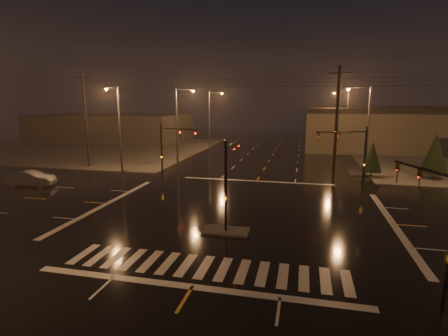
% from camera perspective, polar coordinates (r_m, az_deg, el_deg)
% --- Properties ---
extents(ground, '(140.00, 140.00, 0.00)m').
position_cam_1_polar(ground, '(26.79, 2.18, -7.35)').
color(ground, black).
rests_on(ground, ground).
extents(sidewalk_nw, '(36.00, 36.00, 0.12)m').
position_cam_1_polar(sidewalk_nw, '(65.57, -19.16, 3.03)').
color(sidewalk_nw, '#403E39').
rests_on(sidewalk_nw, ground).
extents(median_island, '(3.00, 1.60, 0.15)m').
position_cam_1_polar(median_island, '(23.07, 0.28, -10.23)').
color(median_island, '#403E39').
rests_on(median_island, ground).
extents(crosswalk, '(15.00, 2.60, 0.01)m').
position_cam_1_polar(crosswalk, '(18.67, -3.23, -15.82)').
color(crosswalk, beige).
rests_on(crosswalk, ground).
extents(stop_bar_near, '(16.00, 0.50, 0.01)m').
position_cam_1_polar(stop_bar_near, '(16.99, -5.21, -18.75)').
color(stop_bar_near, beige).
rests_on(stop_bar_near, ground).
extents(stop_bar_far, '(16.00, 0.50, 0.01)m').
position_cam_1_polar(stop_bar_far, '(37.26, 5.36, -2.13)').
color(stop_bar_far, beige).
rests_on(stop_bar_far, ground).
extents(commercial_block, '(30.00, 18.00, 5.60)m').
position_cam_1_polar(commercial_block, '(78.08, -17.75, 6.32)').
color(commercial_block, '#433C3B').
rests_on(commercial_block, ground).
extents(signal_mast_median, '(0.25, 4.59, 6.00)m').
position_cam_1_polar(signal_mast_median, '(22.90, 0.80, -0.79)').
color(signal_mast_median, black).
rests_on(signal_mast_median, ground).
extents(signal_mast_ne, '(4.84, 1.86, 6.00)m').
position_cam_1_polar(signal_mast_ne, '(35.75, 20.56, 2.83)').
color(signal_mast_ne, black).
rests_on(signal_mast_ne, ground).
extents(signal_mast_nw, '(4.84, 1.86, 6.00)m').
position_cam_1_polar(signal_mast_nw, '(38.18, -9.02, 3.87)').
color(signal_mast_nw, black).
rests_on(signal_mast_nw, ground).
extents(signal_mast_se, '(1.55, 3.87, 6.00)m').
position_cam_1_polar(signal_mast_se, '(16.87, 31.64, -6.91)').
color(signal_mast_se, black).
rests_on(signal_mast_se, ground).
extents(streetlight_1, '(2.77, 0.32, 10.00)m').
position_cam_1_polar(streetlight_1, '(45.91, -7.38, 7.61)').
color(streetlight_1, '#38383A').
rests_on(streetlight_1, ground).
extents(streetlight_2, '(2.77, 0.32, 10.00)m').
position_cam_1_polar(streetlight_2, '(61.15, -2.14, 8.51)').
color(streetlight_2, '#38383A').
rests_on(streetlight_2, ground).
extents(streetlight_3, '(2.77, 0.32, 10.00)m').
position_cam_1_polar(streetlight_3, '(41.58, 22.04, 6.57)').
color(streetlight_3, '#38383A').
rests_on(streetlight_3, ground).
extents(streetlight_4, '(2.77, 0.32, 10.00)m').
position_cam_1_polar(streetlight_4, '(61.39, 19.20, 7.92)').
color(streetlight_4, '#38383A').
rests_on(streetlight_4, ground).
extents(streetlight_5, '(0.32, 2.77, 10.00)m').
position_cam_1_polar(streetlight_5, '(41.77, -16.92, 6.91)').
color(streetlight_5, '#38383A').
rests_on(streetlight_5, ground).
extents(utility_pole_0, '(2.20, 0.32, 12.00)m').
position_cam_1_polar(utility_pole_0, '(47.32, -21.61, 7.43)').
color(utility_pole_0, black).
rests_on(utility_pole_0, ground).
extents(utility_pole_1, '(2.20, 0.32, 12.00)m').
position_cam_1_polar(utility_pole_1, '(39.19, 17.89, 7.10)').
color(utility_pole_1, black).
rests_on(utility_pole_1, ground).
extents(conifer_0, '(2.12, 2.12, 4.01)m').
position_cam_1_polar(conifer_0, '(41.62, 23.05, 1.71)').
color(conifer_0, black).
rests_on(conifer_0, ground).
extents(conifer_1, '(2.76, 2.76, 5.01)m').
position_cam_1_polar(conifer_1, '(43.68, 31.20, 2.06)').
color(conifer_1, black).
rests_on(conifer_1, ground).
extents(car_crossing, '(4.88, 2.50, 1.53)m').
position_cam_1_polar(car_crossing, '(39.94, -29.02, -1.47)').
color(car_crossing, slate).
rests_on(car_crossing, ground).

